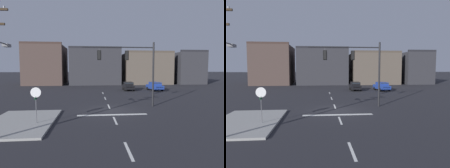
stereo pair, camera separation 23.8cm
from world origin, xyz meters
TOP-DOWN VIEW (x-y plane):
  - ground_plane at (0.00, 0.00)m, footprint 400.00×400.00m
  - sidewalk_near_corner at (-7.35, -4.00)m, footprint 5.00×8.00m
  - stop_bar_paint at (0.00, -2.00)m, footprint 6.40×0.50m
  - lane_centreline at (0.00, 2.00)m, footprint 0.16×26.40m
  - signal_mast_near_side at (2.64, 1.56)m, footprint 7.83×0.40m
  - stop_sign at (-6.02, -4.61)m, footprint 0.76×0.64m
  - car_lot_nearside at (10.00, 16.79)m, footprint 2.29×4.59m
  - car_lot_middle at (5.10, 17.74)m, footprint 2.07×4.52m
  - building_row at (3.98, 34.99)m, footprint 46.70×14.00m

SIDE VIEW (x-z plane):
  - ground_plane at x=0.00m, z-range 0.00..0.00m
  - lane_centreline at x=0.00m, z-range 0.00..0.01m
  - stop_bar_paint at x=0.00m, z-range 0.00..0.01m
  - sidewalk_near_corner at x=-7.35m, z-range 0.00..0.15m
  - car_lot_nearside at x=10.00m, z-range 0.05..1.66m
  - car_lot_middle at x=5.10m, z-range 0.05..1.66m
  - stop_sign at x=-6.02m, z-range 0.73..3.56m
  - building_row at x=3.98m, z-range -0.77..9.69m
  - signal_mast_near_side at x=2.64m, z-range 1.25..8.35m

